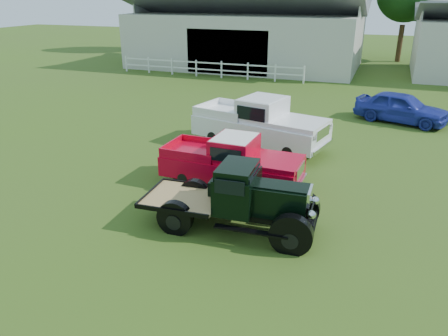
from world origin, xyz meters
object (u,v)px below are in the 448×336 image
at_px(white_pickup, 260,123).
at_px(misc_car_blue, 401,107).
at_px(red_pickup, 232,161).
at_px(vintage_flatbed, 234,197).

relative_size(white_pickup, misc_car_blue, 1.29).
height_order(red_pickup, white_pickup, white_pickup).
height_order(white_pickup, misc_car_blue, white_pickup).
bearing_deg(misc_car_blue, red_pickup, 169.41).
bearing_deg(vintage_flatbed, white_pickup, 97.40).
bearing_deg(red_pickup, vintage_flatbed, -67.65).
xyz_separation_m(red_pickup, white_pickup, (-0.20, 3.89, 0.16)).
relative_size(red_pickup, white_pickup, 0.84).
relative_size(vintage_flatbed, white_pickup, 0.84).
height_order(vintage_flatbed, misc_car_blue, vintage_flatbed).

